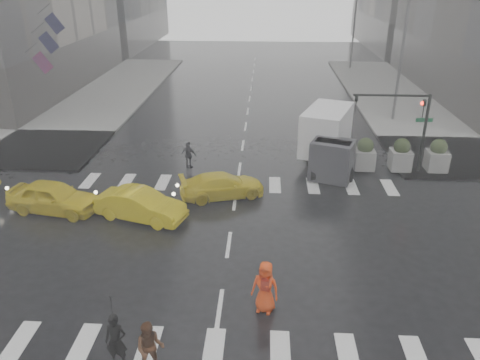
# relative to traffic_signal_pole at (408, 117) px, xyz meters

# --- Properties ---
(ground) EXTENTS (120.00, 120.00, 0.00)m
(ground) POSITION_rel_traffic_signal_pole_xyz_m (-9.01, -8.01, -3.22)
(ground) COLOR black
(ground) RESTS_ON ground
(road_markings) EXTENTS (18.00, 48.00, 0.01)m
(road_markings) POSITION_rel_traffic_signal_pole_xyz_m (-9.01, -8.01, -3.21)
(road_markings) COLOR silver
(road_markings) RESTS_ON ground
(traffic_signal_pole) EXTENTS (4.45, 0.42, 4.50)m
(traffic_signal_pole) POSITION_rel_traffic_signal_pole_xyz_m (0.00, 0.00, 0.00)
(traffic_signal_pole) COLOR black
(traffic_signal_pole) RESTS_ON ground
(street_lamp_near) EXTENTS (2.15, 0.22, 9.00)m
(street_lamp_near) POSITION_rel_traffic_signal_pole_xyz_m (1.86, 9.99, 1.73)
(street_lamp_near) COLOR #59595B
(street_lamp_near) RESTS_ON ground
(street_lamp_far) EXTENTS (2.15, 0.22, 9.00)m
(street_lamp_far) POSITION_rel_traffic_signal_pole_xyz_m (1.86, 29.99, 1.73)
(street_lamp_far) COLOR #59595B
(street_lamp_far) RESTS_ON ground
(planter_west) EXTENTS (1.10, 1.10, 1.80)m
(planter_west) POSITION_rel_traffic_signal_pole_xyz_m (-2.01, 0.19, -2.23)
(planter_west) COLOR slate
(planter_west) RESTS_ON ground
(planter_mid) EXTENTS (1.10, 1.10, 1.80)m
(planter_mid) POSITION_rel_traffic_signal_pole_xyz_m (-0.01, 0.19, -2.23)
(planter_mid) COLOR slate
(planter_mid) RESTS_ON ground
(planter_east) EXTENTS (1.10, 1.10, 1.80)m
(planter_east) POSITION_rel_traffic_signal_pole_xyz_m (1.99, 0.19, -2.23)
(planter_east) COLOR slate
(planter_east) RESTS_ON ground
(flag_cluster) EXTENTS (2.87, 3.06, 4.69)m
(flag_cluster) POSITION_rel_traffic_signal_pole_xyz_m (-24.09, 10.49, 2.42)
(flag_cluster) COLOR #59595B
(flag_cluster) RESTS_ON ground
(pedestrian_black) EXTENTS (0.98, 1.00, 2.43)m
(pedestrian_black) POSITION_rel_traffic_signal_pole_xyz_m (-11.69, -14.59, -1.62)
(pedestrian_black) COLOR black
(pedestrian_black) RESTS_ON ground
(pedestrian_brown) EXTENTS (0.88, 0.72, 1.69)m
(pedestrian_brown) POSITION_rel_traffic_signal_pole_xyz_m (-10.67, -14.81, -2.37)
(pedestrian_brown) COLOR #4B2C1B
(pedestrian_brown) RESTS_ON ground
(pedestrian_orange) EXTENTS (1.04, 0.82, 1.86)m
(pedestrian_orange) POSITION_rel_traffic_signal_pole_xyz_m (-7.49, -12.01, -2.28)
(pedestrian_orange) COLOR #EC4010
(pedestrian_orange) RESTS_ON ground
(pedestrian_far_a) EXTENTS (1.05, 0.81, 1.57)m
(pedestrian_far_a) POSITION_rel_traffic_signal_pole_xyz_m (-11.90, 0.07, -2.43)
(pedestrian_far_a) COLOR black
(pedestrian_far_a) RESTS_ON ground
(pedestrian_far_b) EXTENTS (1.27, 1.18, 1.74)m
(pedestrian_far_b) POSITION_rel_traffic_signal_pole_xyz_m (-3.12, 0.50, -2.35)
(pedestrian_far_b) COLOR black
(pedestrian_far_b) RESTS_ON ground
(taxi_front) EXTENTS (4.55, 2.47, 1.47)m
(taxi_front) POSITION_rel_traffic_signal_pole_xyz_m (-17.40, -5.51, -2.48)
(taxi_front) COLOR #DDC40B
(taxi_front) RESTS_ON ground
(taxi_mid) EXTENTS (4.41, 2.62, 1.37)m
(taxi_mid) POSITION_rel_traffic_signal_pole_xyz_m (-13.16, -6.01, -2.53)
(taxi_mid) COLOR #DDC40B
(taxi_mid) RESTS_ON ground
(taxi_rear) EXTENTS (4.05, 2.76, 1.22)m
(taxi_rear) POSITION_rel_traffic_signal_pole_xyz_m (-9.67, -3.51, -2.61)
(taxi_rear) COLOR #DDC40B
(taxi_rear) RESTS_ON ground
(box_truck) EXTENTS (2.22, 5.92, 3.14)m
(box_truck) POSITION_rel_traffic_signal_pole_xyz_m (-4.01, 0.94, -1.54)
(box_truck) COLOR white
(box_truck) RESTS_ON ground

